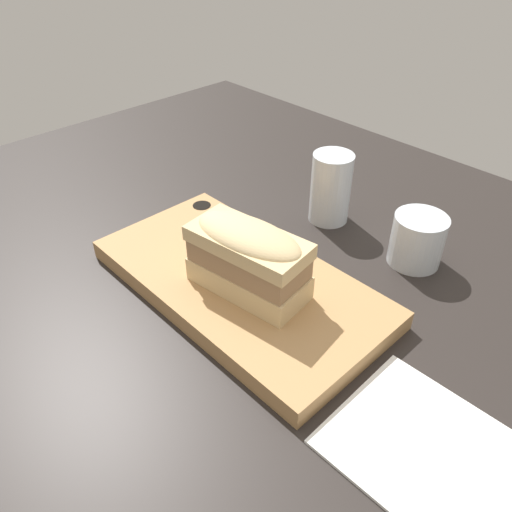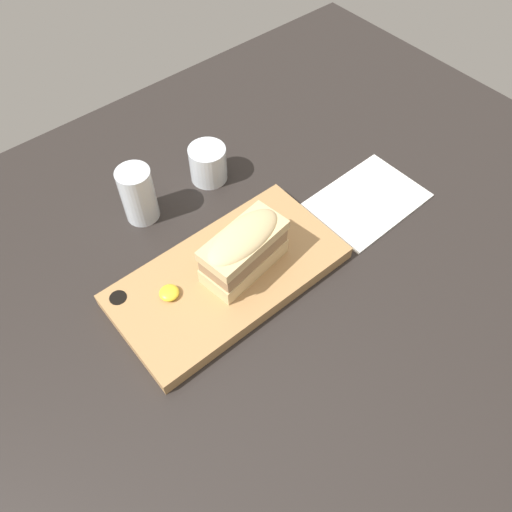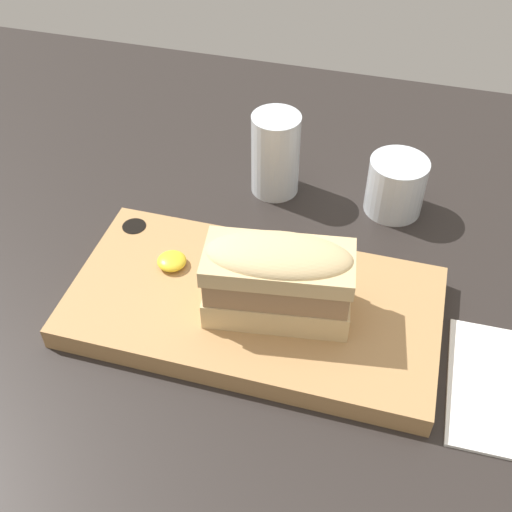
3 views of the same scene
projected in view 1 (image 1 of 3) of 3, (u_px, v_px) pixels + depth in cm
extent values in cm
cube|color=#282321|center=(281.00, 319.00, 62.77)|extent=(148.21, 109.84, 2.00)
cube|color=tan|center=(239.00, 282.00, 64.99)|extent=(39.15, 20.18, 2.60)
cylinder|color=black|center=(202.00, 209.00, 78.27)|extent=(2.83, 2.83, 1.30)
cube|color=#DBBC84|center=(248.00, 278.00, 61.13)|extent=(15.49, 8.83, 3.14)
cube|color=#9E7A56|center=(248.00, 259.00, 59.32)|extent=(14.87, 8.47, 2.90)
cube|color=#DBBC84|center=(248.00, 242.00, 57.88)|extent=(15.49, 8.83, 1.89)
ellipsoid|color=#DBBC84|center=(248.00, 237.00, 57.41)|extent=(15.18, 8.65, 2.83)
ellipsoid|color=yellow|center=(204.00, 232.00, 70.95)|extent=(3.25, 3.25, 1.30)
cylinder|color=silver|center=(331.00, 188.00, 76.43)|extent=(6.23, 6.23, 11.04)
cylinder|color=silver|center=(329.00, 204.00, 78.14)|extent=(5.48, 5.48, 4.97)
cylinder|color=silver|center=(417.00, 240.00, 68.59)|extent=(7.30, 7.30, 7.29)
cylinder|color=black|center=(416.00, 246.00, 69.18)|extent=(6.57, 6.57, 4.94)
cube|color=white|center=(448.00, 464.00, 45.81)|extent=(21.98, 15.65, 0.40)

